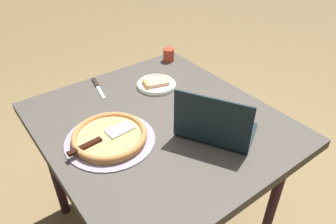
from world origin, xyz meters
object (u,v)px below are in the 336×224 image
Objects in this scene: laptop at (215,127)px; drink_cup at (169,55)px; pizza_tray at (110,137)px; dining_table at (159,133)px; pizza_plate at (156,84)px; table_knife at (97,86)px.

drink_cup is at bearing 67.95° from laptop.
laptop reaches higher than pizza_tray.
drink_cup is (0.41, 0.47, 0.11)m from dining_table.
pizza_tray is 4.97× the size of drink_cup.
pizza_plate is (0.17, 0.26, 0.09)m from dining_table.
laptop is 0.45m from pizza_tray.
pizza_tray is at bearing 146.78° from laptop.
dining_table is 0.27m from pizza_tray.
pizza_plate is 0.55× the size of pizza_tray.
laptop is 1.82× the size of pizza_plate.
dining_table is 2.89× the size of pizza_tray.
laptop is 0.50m from pizza_plate.
table_knife is at bearing 143.67° from pizza_plate.
pizza_tray reaches higher than dining_table.
drink_cup is (0.50, 0.02, 0.04)m from table_knife.
table_knife is at bearing 69.90° from pizza_tray.
dining_table is at bearing 117.76° from laptop.
drink_cup is at bearing 48.90° from dining_table.
laptop is at bearing -112.05° from drink_cup.
pizza_tray is (-0.42, -0.25, 0.01)m from pizza_plate.
dining_table is 2.89× the size of laptop.
laptop is at bearing -72.61° from table_knife.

